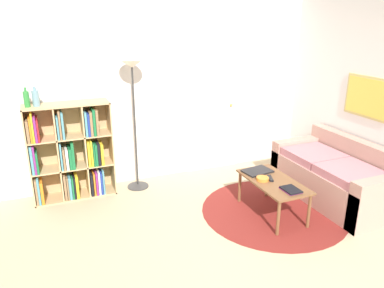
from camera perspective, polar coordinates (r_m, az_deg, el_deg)
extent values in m
plane|color=tan|center=(3.58, 10.81, -19.84)|extent=(14.00, 14.00, 0.00)
cube|color=silver|center=(5.20, -3.92, 8.77)|extent=(7.24, 0.05, 2.60)
cube|color=white|center=(5.48, 3.21, 6.14)|extent=(0.83, 0.02, 2.00)
sphere|color=tan|center=(5.60, 6.00, 5.92)|extent=(0.04, 0.04, 0.04)
cube|color=silver|center=(5.26, 24.06, 7.29)|extent=(0.05, 5.55, 2.60)
cube|color=tan|center=(5.12, 25.20, 6.46)|extent=(0.02, 0.69, 0.51)
cube|color=yellow|center=(5.11, 25.11, 6.46)|extent=(0.01, 0.63, 0.45)
cylinder|color=maroon|center=(4.66, 12.31, -9.88)|extent=(1.72, 1.72, 0.01)
cube|color=tan|center=(4.91, -23.64, -1.80)|extent=(0.02, 0.34, 1.22)
cube|color=tan|center=(4.97, -12.25, -0.35)|extent=(0.02, 0.34, 1.22)
cube|color=tan|center=(4.75, -18.64, 5.75)|extent=(1.01, 0.34, 0.02)
cube|color=tan|center=(5.15, -17.23, -7.37)|extent=(1.01, 0.34, 0.02)
cube|color=tan|center=(5.07, -18.08, -0.49)|extent=(1.01, 0.02, 1.22)
cube|color=tan|center=(4.91, -19.78, -1.31)|extent=(0.02, 0.32, 1.18)
cube|color=tan|center=(4.93, -16.04, -0.84)|extent=(0.02, 0.32, 1.18)
cube|color=tan|center=(4.99, -17.68, -3.20)|extent=(0.97, 0.32, 0.02)
cube|color=tan|center=(4.86, -18.14, 1.11)|extent=(0.97, 0.32, 0.02)
cube|color=olive|center=(5.02, -22.63, -6.55)|extent=(0.03, 0.21, 0.33)
cube|color=teal|center=(5.02, -22.33, -6.41)|extent=(0.03, 0.22, 0.35)
cube|color=orange|center=(5.04, -21.90, -6.61)|extent=(0.03, 0.24, 0.29)
cube|color=olive|center=(5.03, -18.84, -5.96)|extent=(0.03, 0.25, 0.33)
cube|color=olive|center=(5.01, -18.44, -6.24)|extent=(0.02, 0.19, 0.30)
cube|color=teal|center=(5.03, -18.13, -6.14)|extent=(0.03, 0.22, 0.30)
cube|color=#196B38|center=(5.02, -17.76, -6.23)|extent=(0.02, 0.19, 0.28)
cube|color=black|center=(5.04, -17.51, -6.07)|extent=(0.02, 0.24, 0.29)
cube|color=gold|center=(5.05, -17.19, -5.92)|extent=(0.03, 0.25, 0.30)
cube|color=black|center=(5.06, -15.14, -5.68)|extent=(0.03, 0.25, 0.29)
cube|color=orange|center=(5.07, -14.80, -5.56)|extent=(0.02, 0.27, 0.30)
cube|color=#7F287A|center=(5.06, -14.43, -5.56)|extent=(0.03, 0.24, 0.30)
cube|color=silver|center=(5.06, -14.11, -5.43)|extent=(0.02, 0.24, 0.31)
cube|color=navy|center=(5.08, -13.82, -5.44)|extent=(0.03, 0.27, 0.30)
cube|color=teal|center=(5.07, -13.49, -5.29)|extent=(0.02, 0.24, 0.33)
cube|color=teal|center=(4.87, -23.23, -2.08)|extent=(0.03, 0.23, 0.35)
cube|color=#7F287A|center=(4.86, -22.89, -2.10)|extent=(0.02, 0.20, 0.35)
cube|color=#196B38|center=(4.88, -22.54, -2.46)|extent=(0.02, 0.22, 0.27)
cube|color=teal|center=(4.85, -19.37, -1.72)|extent=(0.02, 0.19, 0.34)
cube|color=olive|center=(4.87, -18.98, -2.06)|extent=(0.02, 0.20, 0.27)
cube|color=silver|center=(4.90, -18.60, -1.92)|extent=(0.03, 0.25, 0.27)
cube|color=#196B38|center=(4.90, -18.14, -1.89)|extent=(0.03, 0.25, 0.26)
cube|color=#196B38|center=(4.89, -17.79, -1.43)|extent=(0.03, 0.26, 0.34)
cube|color=gold|center=(4.90, -15.56, -1.21)|extent=(0.03, 0.25, 0.33)
cube|color=gold|center=(4.88, -15.15, -1.23)|extent=(0.02, 0.20, 0.33)
cube|color=#196B38|center=(4.90, -14.84, -1.36)|extent=(0.02, 0.22, 0.29)
cube|color=#196B38|center=(4.90, -14.51, -1.41)|extent=(0.03, 0.20, 0.28)
cube|color=black|center=(4.92, -14.17, -1.23)|extent=(0.03, 0.24, 0.29)
cube|color=gold|center=(4.91, -13.66, -1.34)|extent=(0.03, 0.20, 0.28)
cube|color=olive|center=(4.77, -23.76, 1.92)|extent=(0.03, 0.24, 0.27)
cube|color=orange|center=(4.76, -23.41, 2.15)|extent=(0.02, 0.23, 0.30)
cube|color=gold|center=(4.75, -23.16, 2.45)|extent=(0.02, 0.23, 0.35)
cube|color=#7F287A|center=(4.77, -22.80, 2.29)|extent=(0.03, 0.26, 0.31)
cube|color=#B21E23|center=(4.78, -22.46, 2.12)|extent=(0.02, 0.26, 0.27)
cube|color=teal|center=(4.75, -19.85, 2.44)|extent=(0.02, 0.21, 0.28)
cube|color=olive|center=(4.74, -19.56, 2.86)|extent=(0.02, 0.20, 0.35)
cube|color=teal|center=(4.78, -19.20, 2.87)|extent=(0.03, 0.27, 0.33)
cube|color=teal|center=(4.78, -15.98, 3.08)|extent=(0.03, 0.23, 0.31)
cube|color=navy|center=(4.80, -15.63, 3.06)|extent=(0.03, 0.27, 0.28)
cube|color=olive|center=(4.79, -15.26, 3.19)|extent=(0.03, 0.24, 0.31)
cube|color=#196B38|center=(4.79, -14.84, 3.34)|extent=(0.03, 0.23, 0.33)
cube|color=olive|center=(4.80, -14.44, 3.39)|extent=(0.03, 0.25, 0.32)
cylinder|color=#333333|center=(5.21, -8.21, -6.37)|extent=(0.29, 0.29, 0.01)
cylinder|color=#333333|center=(4.90, -8.68, 2.62)|extent=(0.02, 0.02, 1.61)
cone|color=white|center=(4.74, -9.17, 12.00)|extent=(0.30, 0.30, 0.10)
cube|color=tan|center=(5.09, 20.78, -5.45)|extent=(0.82, 1.60, 0.44)
cube|color=tan|center=(5.26, 23.64, -3.27)|extent=(0.16, 1.60, 0.74)
cube|color=tan|center=(4.63, 26.89, -7.89)|extent=(0.82, 0.16, 0.58)
cube|color=tan|center=(5.56, 15.91, -2.06)|extent=(0.82, 0.16, 0.58)
cube|color=#BB767F|center=(4.73, 23.03, -4.08)|extent=(0.62, 0.62, 0.10)
cube|color=#BB767F|center=(5.16, 18.10, -1.59)|extent=(0.62, 0.62, 0.10)
cube|color=brown|center=(4.42, 12.30, -5.60)|extent=(0.48, 0.90, 0.02)
cylinder|color=brown|center=(4.11, 13.02, -10.97)|extent=(0.04, 0.04, 0.40)
cylinder|color=brown|center=(4.72, 7.29, -6.48)|extent=(0.04, 0.04, 0.40)
cylinder|color=brown|center=(4.33, 17.40, -9.73)|extent=(0.04, 0.04, 0.40)
cylinder|color=brown|center=(4.92, 11.35, -5.64)|extent=(0.04, 0.04, 0.40)
cube|color=black|center=(4.61, 9.92, -4.09)|extent=(0.37, 0.28, 0.02)
cylinder|color=orange|center=(4.39, 10.70, -5.23)|extent=(0.14, 0.14, 0.04)
cube|color=#7F287A|center=(4.21, 14.78, -6.82)|extent=(0.16, 0.21, 0.01)
cube|color=black|center=(4.20, 14.86, -6.71)|extent=(0.16, 0.21, 0.01)
cube|color=black|center=(4.44, 11.85, -5.14)|extent=(0.10, 0.17, 0.02)
cylinder|color=#2D8438|center=(4.71, -23.90, 6.25)|extent=(0.07, 0.07, 0.18)
cylinder|color=#2D8438|center=(4.69, -24.09, 7.61)|extent=(0.03, 0.03, 0.05)
cylinder|color=#6B93A3|center=(4.71, -22.71, 6.42)|extent=(0.08, 0.08, 0.19)
cylinder|color=#6B93A3|center=(4.69, -22.89, 7.80)|extent=(0.03, 0.03, 0.05)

